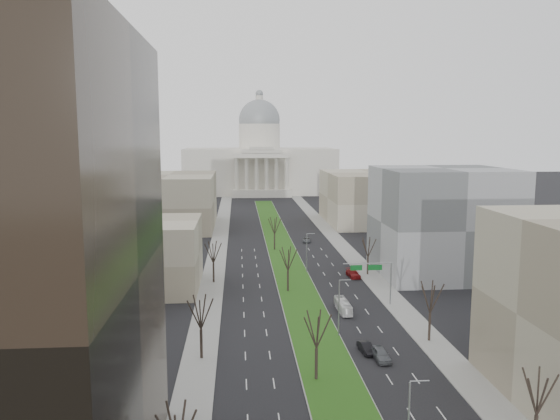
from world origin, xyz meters
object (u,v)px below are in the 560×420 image
car_grey_near (381,354)px  car_red (353,274)px  car_grey_far (307,240)px  box_van (343,306)px  car_black (366,348)px

car_grey_near → car_red: size_ratio=0.90×
car_red → car_grey_far: 40.76m
car_grey_near → car_grey_far: 84.98m
car_grey_near → box_van: box_van is taller
car_red → box_van: (-6.78, -23.38, 0.28)m
car_grey_near → car_red: car_grey_near is taller
car_black → car_grey_far: (1.66, 82.22, -0.04)m
car_grey_near → car_black: size_ratio=1.13×
car_red → car_grey_far: (-5.32, 40.41, -0.12)m
car_red → box_van: bearing=-111.7°
car_grey_near → car_grey_far: car_grey_near is taller
car_grey_near → box_van: bearing=90.0°
car_grey_near → car_black: 3.12m
car_black → car_red: bearing=74.3°
car_red → car_grey_near: bearing=-102.6°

